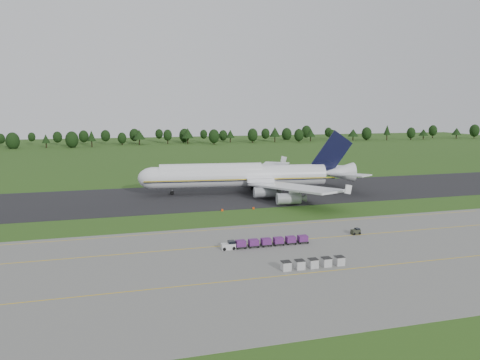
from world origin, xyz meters
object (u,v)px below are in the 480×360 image
object	(u,v)px
baggage_train	(264,242)
uld_row	(313,263)
aircraft	(244,175)
edge_markers	(238,209)
utility_cart	(356,232)

from	to	relation	value
baggage_train	uld_row	bearing A→B (deg)	-73.56
aircraft	uld_row	xyz separation A→B (m)	(-7.77, -67.95, -4.64)
baggage_train	aircraft	bearing A→B (deg)	77.83
uld_row	edge_markers	bearing A→B (deg)	90.74
utility_cart	aircraft	bearing A→B (deg)	100.19
aircraft	utility_cart	size ratio (longest dim) A/B	35.52
baggage_train	edge_markers	distance (m)	31.68
edge_markers	aircraft	bearing A→B (deg)	70.03
aircraft	uld_row	distance (m)	68.55
uld_row	edge_markers	size ratio (longest dim) A/B	1.26
aircraft	edge_markers	xyz separation A→B (m)	(-8.35, -22.98, -5.18)
uld_row	edge_markers	distance (m)	44.98
baggage_train	edge_markers	world-z (taller)	baggage_train
baggage_train	utility_cart	xyz separation A→B (m)	(21.02, 2.89, -0.33)
aircraft	utility_cart	distance (m)	52.63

